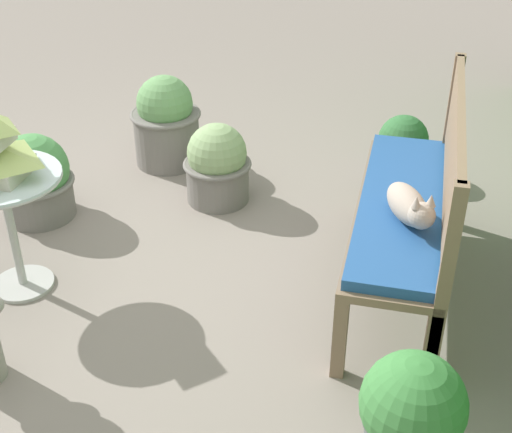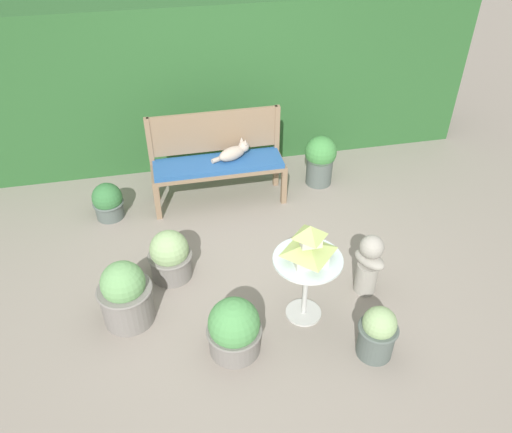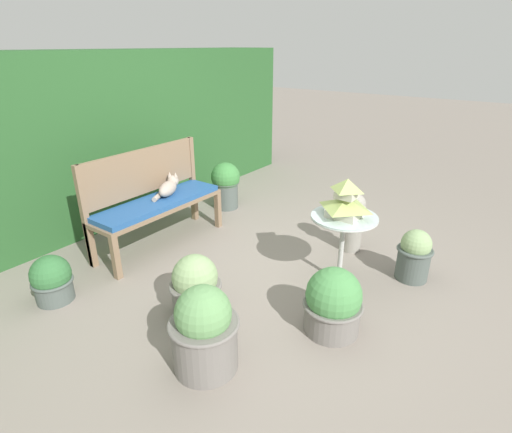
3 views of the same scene
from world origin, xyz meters
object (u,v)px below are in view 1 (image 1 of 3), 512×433
object	(u,v)px
potted_plant_patio_mid	(35,180)
potted_plant_table_far	(166,123)
potted_plant_hedge_corner	(217,165)
cat	(410,206)
garden_bench	(401,213)
potted_plant_bench_right	(410,424)
potted_plant_path_edge	(402,147)
patio_table	(6,202)

from	to	relation	value
potted_plant_patio_mid	potted_plant_table_far	distance (m)	0.99
potted_plant_hedge_corner	potted_plant_patio_mid	world-z (taller)	potted_plant_patio_mid
cat	potted_plant_hedge_corner	bearing A→B (deg)	-150.83
potted_plant_patio_mid	garden_bench	bearing A→B (deg)	84.40
garden_bench	potted_plant_bench_right	size ratio (longest dim) A/B	2.41
potted_plant_bench_right	potted_plant_patio_mid	bearing A→B (deg)	-122.71
cat	potted_plant_table_far	bearing A→B (deg)	-152.44
garden_bench	potted_plant_hedge_corner	size ratio (longest dim) A/B	2.93
potted_plant_path_edge	potted_plant_bench_right	distance (m)	2.49
cat	potted_plant_path_edge	bearing A→B (deg)	157.82
potted_plant_hedge_corner	potted_plant_patio_mid	xyz separation A→B (m)	(0.43, -0.99, 0.00)
garden_bench	cat	xyz separation A→B (m)	(0.19, 0.03, 0.15)
garden_bench	potted_plant_patio_mid	world-z (taller)	potted_plant_patio_mid
cat	potted_plant_bench_right	distance (m)	1.09
potted_plant_path_edge	potted_plant_bench_right	world-z (taller)	potted_plant_bench_right
garden_bench	potted_plant_patio_mid	xyz separation A→B (m)	(-0.21, -2.13, -0.20)
garden_bench	potted_plant_path_edge	distance (m)	1.27
cat	potted_plant_patio_mid	world-z (taller)	cat
potted_plant_bench_right	potted_plant_path_edge	bearing A→B (deg)	-176.05
cat	potted_plant_table_far	distance (m)	2.08
patio_table	potted_plant_path_edge	distance (m)	2.51
garden_bench	potted_plant_table_far	xyz separation A→B (m)	(-1.05, -1.61, -0.15)
potted_plant_patio_mid	potted_plant_hedge_corner	bearing A→B (deg)	113.66
potted_plant_path_edge	cat	bearing A→B (deg)	3.33
potted_plant_table_far	potted_plant_bench_right	distance (m)	2.87
patio_table	potted_plant_path_edge	world-z (taller)	patio_table
potted_plant_bench_right	potted_plant_hedge_corner	bearing A→B (deg)	-146.21
potted_plant_path_edge	patio_table	bearing A→B (deg)	-47.17
potted_plant_hedge_corner	potted_plant_bench_right	xyz separation A→B (m)	(1.88, 1.26, 0.09)
cat	patio_table	distance (m)	1.93
garden_bench	potted_plant_table_far	bearing A→B (deg)	-123.13
garden_bench	patio_table	distance (m)	1.93
potted_plant_patio_mid	potted_plant_bench_right	bearing A→B (deg)	57.29
patio_table	potted_plant_patio_mid	distance (m)	0.76
potted_plant_table_far	potted_plant_path_edge	bearing A→B (deg)	97.00
cat	potted_plant_patio_mid	size ratio (longest dim) A/B	0.85
garden_bench	potted_plant_patio_mid	bearing A→B (deg)	-95.60
patio_table	potted_plant_patio_mid	xyz separation A→B (m)	(-0.66, -0.25, -0.27)
garden_bench	cat	distance (m)	0.24
patio_table	potted_plant_hedge_corner	xyz separation A→B (m)	(-1.10, 0.74, -0.27)
cat	garden_bench	bearing A→B (deg)	165.06
cat	potted_plant_hedge_corner	xyz separation A→B (m)	(-0.83, -1.17, -0.36)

